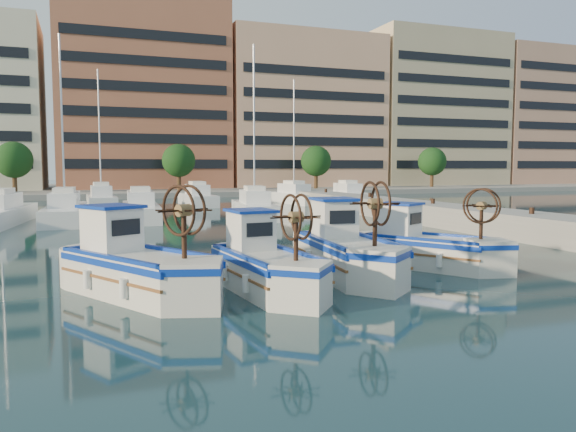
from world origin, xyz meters
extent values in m
plane|color=#1B3C46|center=(0.00, 0.00, 0.00)|extent=(300.00, 300.00, 0.00)
cube|color=gray|center=(13.00, 8.00, 0.60)|extent=(3.00, 60.00, 1.20)
cube|color=gray|center=(0.00, 67.00, 0.30)|extent=(180.00, 40.00, 0.60)
cube|color=#B36445|center=(1.00, 65.00, 13.10)|extent=(22.00, 14.00, 25.00)
cube|color=black|center=(1.00, 58.00, 13.10)|extent=(20.24, 0.12, 22.50)
cube|color=#EAAA82|center=(24.00, 65.00, 11.60)|extent=(23.00, 14.00, 22.00)
cube|color=black|center=(24.00, 58.00, 11.60)|extent=(21.16, 0.12, 19.80)
cube|color=tan|center=(47.00, 65.00, 12.60)|extent=(22.00, 14.00, 24.00)
cube|color=black|center=(47.00, 58.00, 12.60)|extent=(20.24, 0.12, 21.60)
cube|color=tan|center=(69.00, 65.00, 12.10)|extent=(21.00, 14.00, 23.00)
cube|color=black|center=(69.00, 58.00, 12.10)|extent=(19.32, 0.12, 20.70)
cylinder|color=#3F2B19|center=(-14.00, 53.50, 1.50)|extent=(0.50, 0.50, 3.00)
sphere|color=#1A4518|center=(-14.00, 53.50, 4.20)|extent=(4.00, 4.00, 4.00)
cylinder|color=#3F2B19|center=(4.00, 53.50, 1.50)|extent=(0.50, 0.50, 3.00)
sphere|color=#1A4518|center=(4.00, 53.50, 4.20)|extent=(4.00, 4.00, 4.00)
cylinder|color=#3F2B19|center=(22.00, 53.50, 1.50)|extent=(0.50, 0.50, 3.00)
sphere|color=#1A4518|center=(22.00, 53.50, 4.20)|extent=(4.00, 4.00, 4.00)
cylinder|color=#3F2B19|center=(40.00, 53.50, 1.50)|extent=(0.50, 0.50, 3.00)
sphere|color=#1A4518|center=(40.00, 53.50, 4.20)|extent=(4.00, 4.00, 4.00)
cube|color=white|center=(-11.62, 22.14, 0.50)|extent=(3.46, 10.02, 1.00)
cube|color=white|center=(-8.04, 22.62, 0.50)|extent=(2.65, 9.87, 1.00)
cylinder|color=silver|center=(-8.04, 22.62, 6.00)|extent=(0.12, 0.12, 11.00)
cube|color=white|center=(-3.47, 22.60, 0.50)|extent=(2.75, 9.13, 1.00)
cube|color=white|center=(3.91, 21.41, 0.50)|extent=(3.30, 8.26, 1.00)
cylinder|color=silver|center=(3.91, 21.41, 6.00)|extent=(0.12, 0.12, 11.00)
cube|color=white|center=(-5.52, 34.98, 0.50)|extent=(2.35, 7.40, 1.00)
cylinder|color=silver|center=(-5.52, 34.98, 6.00)|extent=(0.12, 0.12, 11.00)
cube|color=white|center=(2.66, 35.05, 0.50)|extent=(2.28, 8.62, 1.00)
cube|color=white|center=(11.71, 34.51, 0.50)|extent=(3.11, 8.82, 1.00)
cylinder|color=silver|center=(11.71, 34.51, 6.00)|extent=(0.12, 0.12, 11.00)
cube|color=white|center=(17.25, 34.36, 0.50)|extent=(2.70, 8.15, 1.00)
cube|color=silver|center=(-5.62, 0.18, 0.56)|extent=(3.81, 4.82, 1.11)
cube|color=#0C2E9E|center=(-5.62, 0.18, 0.98)|extent=(3.92, 4.96, 0.17)
cube|color=blue|center=(-5.62, 0.18, 0.91)|extent=(3.23, 4.23, 0.06)
cube|color=white|center=(-6.23, 1.29, 1.69)|extent=(1.68, 1.77, 1.17)
cube|color=#0C2E9E|center=(-6.23, 1.29, 2.33)|extent=(1.90, 1.98, 0.08)
cylinder|color=#331E14|center=(-4.71, -1.50, 1.73)|extent=(0.13, 0.13, 1.23)
cylinder|color=brown|center=(-4.71, -1.50, 2.38)|extent=(0.44, 0.42, 0.30)
torus|color=#331E14|center=(-4.85, -1.57, 2.38)|extent=(0.66, 1.12, 1.24)
torus|color=#331E14|center=(-4.57, -1.42, 2.38)|extent=(0.66, 1.12, 1.24)
cube|color=silver|center=(-2.28, -0.45, 0.51)|extent=(2.16, 4.26, 1.03)
cube|color=#0C2E9E|center=(-2.28, -0.45, 0.90)|extent=(2.22, 4.39, 0.16)
cube|color=blue|center=(-2.28, -0.45, 0.84)|extent=(1.73, 3.81, 0.06)
cube|color=white|center=(-2.39, 0.72, 1.56)|extent=(1.20, 1.37, 1.08)
cube|color=#0C2E9E|center=(-2.39, 0.72, 2.15)|extent=(1.36, 1.53, 0.08)
cylinder|color=#331E14|center=(-2.10, -2.20, 1.59)|extent=(0.12, 0.12, 1.13)
cylinder|color=brown|center=(-2.10, -2.20, 2.20)|extent=(0.34, 0.30, 0.27)
torus|color=#331E14|center=(-2.25, -2.22, 2.20)|extent=(0.18, 1.15, 1.14)
torus|color=#331E14|center=(-1.96, -2.19, 2.20)|extent=(0.18, 1.15, 1.14)
cube|color=silver|center=(0.75, 0.66, 0.56)|extent=(2.29, 4.64, 1.12)
cube|color=#0C2E9E|center=(0.75, 0.66, 0.99)|extent=(2.35, 4.78, 0.17)
cube|color=blue|center=(0.75, 0.66, 0.92)|extent=(1.83, 4.16, 0.06)
cube|color=white|center=(0.85, 1.94, 1.71)|extent=(1.29, 1.48, 1.18)
cube|color=#0C2E9E|center=(0.85, 1.94, 2.36)|extent=(1.46, 1.66, 0.09)
cylinder|color=#331E14|center=(0.59, -1.26, 1.75)|extent=(0.13, 0.13, 1.24)
cylinder|color=brown|center=(0.59, -1.26, 2.41)|extent=(0.37, 0.33, 0.30)
torus|color=#331E14|center=(0.43, -1.25, 2.41)|extent=(0.18, 1.26, 1.25)
torus|color=#331E14|center=(0.75, -1.27, 2.41)|extent=(0.18, 1.26, 1.25)
cube|color=silver|center=(4.04, 1.18, 0.51)|extent=(3.58, 4.40, 1.02)
cube|color=#0C2E9E|center=(4.04, 1.18, 0.90)|extent=(3.69, 4.53, 0.16)
cube|color=blue|center=(4.04, 1.18, 0.84)|extent=(3.05, 3.85, 0.06)
cube|color=white|center=(3.44, 2.18, 1.55)|extent=(1.56, 1.63, 1.07)
cube|color=#0C2E9E|center=(3.44, 2.18, 2.14)|extent=(1.76, 1.83, 0.08)
cylinder|color=#331E14|center=(4.93, -0.33, 1.58)|extent=(0.12, 0.12, 1.13)
cylinder|color=brown|center=(4.93, -0.33, 2.19)|extent=(0.41, 0.39, 0.27)
torus|color=#331E14|center=(4.80, -0.40, 2.19)|extent=(0.64, 1.01, 1.14)
torus|color=#331E14|center=(5.06, -0.25, 2.19)|extent=(0.64, 1.01, 1.14)
camera|label=1|loc=(-6.95, -14.89, 3.41)|focal=35.00mm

